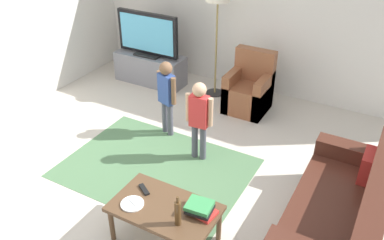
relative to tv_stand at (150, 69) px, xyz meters
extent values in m
plane|color=beige|center=(1.76, -2.30, -0.24)|extent=(7.80, 7.80, 0.00)
cube|color=silver|center=(1.76, 0.70, 1.11)|extent=(6.00, 0.12, 2.70)
cube|color=#4C724C|center=(1.40, -1.96, -0.24)|extent=(2.20, 1.60, 0.01)
cube|color=slate|center=(0.00, 0.00, 0.01)|extent=(1.20, 0.44, 0.50)
cube|color=black|center=(0.00, -0.05, -0.14)|extent=(1.10, 0.32, 0.03)
cube|color=black|center=(0.00, -0.02, 0.27)|extent=(0.44, 0.28, 0.03)
cube|color=black|center=(0.00, -0.02, 0.63)|extent=(1.10, 0.07, 0.68)
cube|color=#59B2D8|center=(0.00, -0.06, 0.63)|extent=(1.00, 0.01, 0.58)
cube|color=#472319|center=(3.50, -2.04, -0.03)|extent=(0.80, 1.80, 0.42)
cube|color=#472319|center=(3.80, -2.04, 0.19)|extent=(0.20, 1.80, 0.86)
cube|color=#472319|center=(3.50, -1.24, 0.06)|extent=(0.80, 0.20, 0.60)
cube|color=#B22823|center=(3.65, -1.49, 0.32)|extent=(0.10, 0.32, 0.32)
cube|color=brown|center=(1.81, -0.10, -0.03)|extent=(0.60, 0.60, 0.42)
cube|color=brown|center=(1.81, 0.12, 0.21)|extent=(0.60, 0.16, 0.90)
cube|color=brown|center=(1.57, -0.10, 0.06)|extent=(0.12, 0.60, 0.60)
cube|color=brown|center=(2.05, -0.10, 0.06)|extent=(0.12, 0.60, 0.60)
cylinder|color=#262626|center=(1.15, 0.15, -0.23)|extent=(0.28, 0.28, 0.02)
cylinder|color=#99844C|center=(1.15, 0.15, 0.52)|extent=(0.03, 0.03, 1.50)
cylinder|color=#4C4C59|center=(1.06, -1.20, -0.01)|extent=(0.08, 0.08, 0.48)
cylinder|color=#4C4C59|center=(1.17, -1.24, -0.01)|extent=(0.08, 0.08, 0.48)
cube|color=#2D478C|center=(1.11, -1.22, 0.44)|extent=(0.26, 0.19, 0.41)
sphere|color=brown|center=(1.11, -1.22, 0.73)|extent=(0.17, 0.17, 0.17)
cylinder|color=brown|center=(0.97, -1.17, 0.46)|extent=(0.06, 0.06, 0.37)
cylinder|color=brown|center=(1.25, -1.27, 0.46)|extent=(0.06, 0.06, 0.37)
cylinder|color=#4C4C59|center=(1.70, -1.52, -0.01)|extent=(0.08, 0.08, 0.47)
cylinder|color=#4C4C59|center=(1.81, -1.51, -0.01)|extent=(0.08, 0.08, 0.47)
cube|color=red|center=(1.75, -1.51, 0.43)|extent=(0.23, 0.14, 0.40)
sphere|color=tan|center=(1.75, -1.51, 0.71)|extent=(0.17, 0.17, 0.17)
cylinder|color=tan|center=(1.61, -1.52, 0.45)|extent=(0.06, 0.06, 0.36)
cylinder|color=tan|center=(1.89, -1.50, 0.45)|extent=(0.06, 0.06, 0.36)
cube|color=#513823|center=(2.11, -2.85, 0.16)|extent=(1.00, 0.60, 0.04)
cylinder|color=#513823|center=(1.66, -3.10, -0.05)|extent=(0.05, 0.05, 0.38)
cylinder|color=#513823|center=(1.66, -2.60, -0.05)|extent=(0.05, 0.05, 0.38)
cylinder|color=#513823|center=(2.56, -2.60, -0.05)|extent=(0.05, 0.05, 0.38)
cube|color=red|center=(2.44, -2.75, 0.19)|extent=(0.30, 0.22, 0.03)
cube|color=black|center=(2.43, -2.76, 0.22)|extent=(0.25, 0.22, 0.03)
cube|color=#388C4C|center=(2.42, -2.75, 0.25)|extent=(0.25, 0.23, 0.04)
cylinder|color=#4C3319|center=(2.33, -2.97, 0.30)|extent=(0.06, 0.06, 0.25)
cylinder|color=#4C3319|center=(2.33, -2.97, 0.46)|extent=(0.02, 0.02, 0.06)
cube|color=black|center=(1.81, -2.75, 0.19)|extent=(0.17, 0.13, 0.02)
cylinder|color=white|center=(1.83, -2.97, 0.18)|extent=(0.22, 0.22, 0.02)
cube|color=silver|center=(1.85, -2.97, 0.19)|extent=(0.15, 0.06, 0.01)
camera|label=1|loc=(3.70, -5.18, 2.83)|focal=38.07mm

